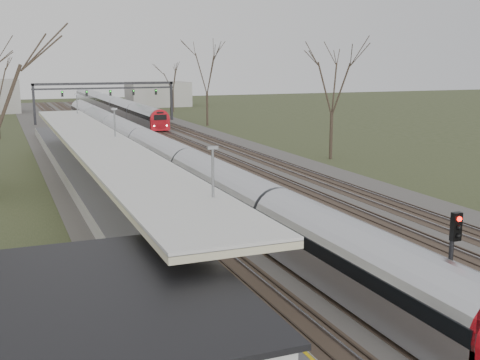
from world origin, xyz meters
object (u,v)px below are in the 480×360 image
object	(u,v)px
train_far	(109,103)
signal_post	(453,250)
train_near	(142,144)
passenger	(200,264)

from	to	relation	value
train_far	signal_post	size ratio (longest dim) A/B	18.34
train_near	train_far	size ratio (longest dim) A/B	1.20
train_near	signal_post	xyz separation A→B (m)	(1.75, -40.19, 1.25)
train_far	passenger	distance (m)	94.22
train_far	passenger	bearing A→B (deg)	-97.98
passenger	train_near	bearing A→B (deg)	-24.79
train_near	passenger	bearing A→B (deg)	-99.62
train_near	signal_post	size ratio (longest dim) A/B	22.00
train_near	train_far	distance (m)	57.86
train_far	passenger	size ratio (longest dim) A/B	44.09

